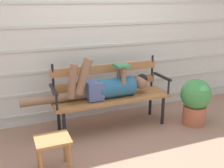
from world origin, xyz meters
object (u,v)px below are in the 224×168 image
reclining_person (106,86)px  footstool (53,146)px  potted_plant (195,100)px  park_bench (110,92)px

reclining_person → footstool: reclining_person is taller
reclining_person → footstool: bearing=-140.3°
reclining_person → potted_plant: size_ratio=2.58×
reclining_person → potted_plant: bearing=-15.5°
park_bench → footstool: size_ratio=4.27×
park_bench → reclining_person: reclining_person is taller
footstool → potted_plant: potted_plant is taller
reclining_person → footstool: 1.13m
park_bench → reclining_person: (-0.08, -0.07, 0.11)m
park_bench → potted_plant: size_ratio=2.41×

